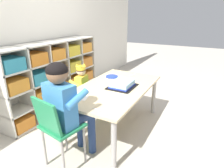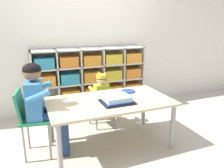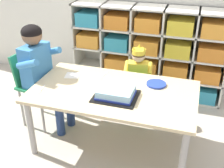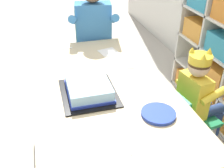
{
  "view_description": "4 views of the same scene",
  "coord_description": "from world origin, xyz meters",
  "px_view_note": "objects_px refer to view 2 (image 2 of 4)",
  "views": [
    {
      "loc": [
        -1.99,
        -1.04,
        1.45
      ],
      "look_at": [
        -0.03,
        0.01,
        0.64
      ],
      "focal_mm": 30.35,
      "sensor_mm": 36.0,
      "label": 1
    },
    {
      "loc": [
        -0.89,
        -2.3,
        1.49
      ],
      "look_at": [
        0.03,
        0.01,
        0.79
      ],
      "focal_mm": 35.44,
      "sensor_mm": 36.0,
      "label": 2
    },
    {
      "loc": [
        0.63,
        -2.08,
        1.83
      ],
      "look_at": [
        -0.02,
        0.02,
        0.65
      ],
      "focal_mm": 45.65,
      "sensor_mm": 36.0,
      "label": 3
    },
    {
      "loc": [
        1.29,
        -0.3,
        1.43
      ],
      "look_at": [
        0.07,
        0.04,
        0.65
      ],
      "focal_mm": 41.71,
      "sensor_mm": 36.0,
      "label": 4
    }
  ],
  "objects_px": {
    "child_with_crown": "(100,92)",
    "fork_scattered_mid_table": "(89,95)",
    "classroom_chair_adult_side": "(31,116)",
    "classroom_chair_blue": "(103,104)",
    "fork_by_napkin": "(60,113)",
    "birthday_cake_on_tray": "(117,100)",
    "fork_near_child_seat": "(153,95)",
    "activity_table": "(110,106)",
    "adult_helper_seated": "(41,99)",
    "paper_plate_stack": "(128,91)"
  },
  "relations": [
    {
      "from": "child_with_crown",
      "to": "fork_scattered_mid_table",
      "type": "relative_size",
      "value": 5.7
    },
    {
      "from": "classroom_chair_adult_side",
      "to": "fork_scattered_mid_table",
      "type": "height_order",
      "value": "classroom_chair_adult_side"
    },
    {
      "from": "classroom_chair_adult_side",
      "to": "fork_scattered_mid_table",
      "type": "xyz_separation_m",
      "value": [
        0.71,
        0.13,
        0.12
      ]
    },
    {
      "from": "classroom_chair_blue",
      "to": "fork_by_napkin",
      "type": "xyz_separation_m",
      "value": [
        -0.71,
        -0.7,
        0.25
      ]
    },
    {
      "from": "birthday_cake_on_tray",
      "to": "fork_near_child_seat",
      "type": "distance_m",
      "value": 0.54
    },
    {
      "from": "classroom_chair_blue",
      "to": "child_with_crown",
      "type": "height_order",
      "value": "child_with_crown"
    },
    {
      "from": "child_with_crown",
      "to": "fork_near_child_seat",
      "type": "bearing_deg",
      "value": 120.43
    },
    {
      "from": "activity_table",
      "to": "adult_helper_seated",
      "type": "bearing_deg",
      "value": 171.75
    },
    {
      "from": "fork_by_napkin",
      "to": "paper_plate_stack",
      "type": "bearing_deg",
      "value": -74.67
    },
    {
      "from": "paper_plate_stack",
      "to": "fork_near_child_seat",
      "type": "bearing_deg",
      "value": -42.2
    },
    {
      "from": "adult_helper_seated",
      "to": "paper_plate_stack",
      "type": "relative_size",
      "value": 6.01
    },
    {
      "from": "child_with_crown",
      "to": "adult_helper_seated",
      "type": "bearing_deg",
      "value": 22.8
    },
    {
      "from": "classroom_chair_blue",
      "to": "fork_scattered_mid_table",
      "type": "bearing_deg",
      "value": 35.24
    },
    {
      "from": "child_with_crown",
      "to": "fork_by_napkin",
      "type": "distance_m",
      "value": 1.06
    },
    {
      "from": "adult_helper_seated",
      "to": "fork_near_child_seat",
      "type": "bearing_deg",
      "value": -85.48
    },
    {
      "from": "classroom_chair_blue",
      "to": "adult_helper_seated",
      "type": "height_order",
      "value": "adult_helper_seated"
    },
    {
      "from": "activity_table",
      "to": "adult_helper_seated",
      "type": "relative_size",
      "value": 1.34
    },
    {
      "from": "classroom_chair_blue",
      "to": "fork_scattered_mid_table",
      "type": "relative_size",
      "value": 3.99
    },
    {
      "from": "fork_scattered_mid_table",
      "to": "classroom_chair_blue",
      "type": "bearing_deg",
      "value": 139.55
    },
    {
      "from": "classroom_chair_blue",
      "to": "classroom_chair_adult_side",
      "type": "xyz_separation_m",
      "value": [
        -0.99,
        -0.39,
        0.13
      ]
    },
    {
      "from": "classroom_chair_adult_side",
      "to": "fork_near_child_seat",
      "type": "xyz_separation_m",
      "value": [
        1.48,
        -0.14,
        0.12
      ]
    },
    {
      "from": "paper_plate_stack",
      "to": "fork_by_napkin",
      "type": "height_order",
      "value": "paper_plate_stack"
    },
    {
      "from": "classroom_chair_blue",
      "to": "paper_plate_stack",
      "type": "bearing_deg",
      "value": 120.18
    },
    {
      "from": "activity_table",
      "to": "classroom_chair_blue",
      "type": "height_order",
      "value": "activity_table"
    },
    {
      "from": "fork_scattered_mid_table",
      "to": "adult_helper_seated",
      "type": "bearing_deg",
      "value": -69.26
    },
    {
      "from": "activity_table",
      "to": "fork_near_child_seat",
      "type": "distance_m",
      "value": 0.59
    },
    {
      "from": "classroom_chair_adult_side",
      "to": "fork_by_napkin",
      "type": "bearing_deg",
      "value": -128.53
    },
    {
      "from": "birthday_cake_on_tray",
      "to": "paper_plate_stack",
      "type": "xyz_separation_m",
      "value": [
        0.29,
        0.31,
        -0.02
      ]
    },
    {
      "from": "paper_plate_stack",
      "to": "child_with_crown",
      "type": "bearing_deg",
      "value": 122.09
    },
    {
      "from": "classroom_chair_adult_side",
      "to": "paper_plate_stack",
      "type": "height_order",
      "value": "classroom_chair_adult_side"
    },
    {
      "from": "birthday_cake_on_tray",
      "to": "child_with_crown",
      "type": "bearing_deg",
      "value": 87.17
    },
    {
      "from": "child_with_crown",
      "to": "paper_plate_stack",
      "type": "bearing_deg",
      "value": 114.08
    },
    {
      "from": "classroom_chair_adult_side",
      "to": "fork_near_child_seat",
      "type": "height_order",
      "value": "classroom_chair_adult_side"
    },
    {
      "from": "child_with_crown",
      "to": "birthday_cake_on_tray",
      "type": "xyz_separation_m",
      "value": [
        -0.04,
        -0.72,
        0.13
      ]
    },
    {
      "from": "birthday_cake_on_tray",
      "to": "paper_plate_stack",
      "type": "bearing_deg",
      "value": 46.37
    },
    {
      "from": "classroom_chair_adult_side",
      "to": "fork_scattered_mid_table",
      "type": "bearing_deg",
      "value": -69.89
    },
    {
      "from": "birthday_cake_on_tray",
      "to": "paper_plate_stack",
      "type": "relative_size",
      "value": 2.06
    },
    {
      "from": "classroom_chair_blue",
      "to": "paper_plate_stack",
      "type": "relative_size",
      "value": 3.17
    },
    {
      "from": "birthday_cake_on_tray",
      "to": "paper_plate_stack",
      "type": "height_order",
      "value": "birthday_cake_on_tray"
    },
    {
      "from": "child_with_crown",
      "to": "classroom_chair_adult_side",
      "type": "relative_size",
      "value": 1.04
    },
    {
      "from": "activity_table",
      "to": "fork_scattered_mid_table",
      "type": "xyz_separation_m",
      "value": [
        -0.18,
        0.26,
        0.07
      ]
    },
    {
      "from": "child_with_crown",
      "to": "birthday_cake_on_tray",
      "type": "relative_size",
      "value": 2.19
    },
    {
      "from": "classroom_chair_adult_side",
      "to": "birthday_cake_on_tray",
      "type": "xyz_separation_m",
      "value": [
        0.94,
        -0.23,
        0.15
      ]
    },
    {
      "from": "classroom_chair_adult_side",
      "to": "birthday_cake_on_tray",
      "type": "distance_m",
      "value": 0.98
    },
    {
      "from": "fork_scattered_mid_table",
      "to": "fork_by_napkin",
      "type": "height_order",
      "value": "same"
    },
    {
      "from": "child_with_crown",
      "to": "fork_scattered_mid_table",
      "type": "height_order",
      "value": "child_with_crown"
    },
    {
      "from": "activity_table",
      "to": "paper_plate_stack",
      "type": "relative_size",
      "value": 8.08
    },
    {
      "from": "activity_table",
      "to": "paper_plate_stack",
      "type": "distance_m",
      "value": 0.41
    },
    {
      "from": "adult_helper_seated",
      "to": "fork_scattered_mid_table",
      "type": "relative_size",
      "value": 7.57
    },
    {
      "from": "child_with_crown",
      "to": "classroom_chair_adult_side",
      "type": "xyz_separation_m",
      "value": [
        -0.97,
        -0.49,
        -0.02
      ]
    }
  ]
}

